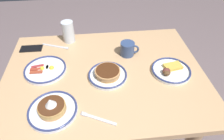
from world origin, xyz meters
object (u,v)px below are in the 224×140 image
object	(u,v)px
plate_near_main	(108,74)
fork_near	(56,46)
drinking_glass	(68,33)
fork_far	(98,119)
plate_center_pancakes	(52,109)
plate_far_side	(171,70)
plate_far_companion	(45,69)
cell_phone	(31,49)
coffee_mug	(128,49)

from	to	relation	value
plate_near_main	fork_near	size ratio (longest dim) A/B	1.17
drinking_glass	fork_far	bearing A→B (deg)	103.70
plate_center_pancakes	plate_far_side	world-z (taller)	plate_center_pancakes
fork_far	plate_center_pancakes	bearing A→B (deg)	-16.78
plate_far_companion	cell_phone	bearing A→B (deg)	-61.55
plate_far_side	plate_center_pancakes	bearing A→B (deg)	17.98
fork_near	fork_far	distance (m)	0.67
drinking_glass	plate_far_side	bearing A→B (deg)	146.72
plate_center_pancakes	plate_far_companion	world-z (taller)	plate_center_pancakes
plate_far_companion	fork_far	distance (m)	0.47
plate_far_side	cell_phone	bearing A→B (deg)	-20.76
plate_near_main	plate_far_side	size ratio (longest dim) A/B	0.97
drinking_glass	cell_phone	world-z (taller)	drinking_glass
plate_far_side	cell_phone	xyz separation A→B (m)	(0.86, -0.33, -0.01)
plate_center_pancakes	coffee_mug	size ratio (longest dim) A/B	1.97
plate_far_side	cell_phone	distance (m)	0.92
plate_far_companion	plate_far_side	distance (m)	0.74
coffee_mug	cell_phone	size ratio (longest dim) A/B	0.84
plate_far_companion	drinking_glass	distance (m)	0.34
plate_near_main	drinking_glass	bearing A→B (deg)	-59.22
plate_center_pancakes	coffee_mug	xyz separation A→B (m)	(-0.43, -0.41, 0.02)
plate_far_companion	plate_far_side	world-z (taller)	plate_far_side
drinking_glass	fork_near	xyz separation A→B (m)	(0.09, 0.06, -0.06)
drinking_glass	fork_near	distance (m)	0.13
plate_far_companion	drinking_glass	world-z (taller)	drinking_glass
fork_near	cell_phone	bearing A→B (deg)	3.28
drinking_glass	coffee_mug	bearing A→B (deg)	152.40
fork_far	fork_near	bearing A→B (deg)	-67.24
drinking_glass	fork_far	size ratio (longest dim) A/B	0.87
coffee_mug	plate_far_companion	bearing A→B (deg)	11.93
cell_phone	fork_far	xyz separation A→B (m)	(-0.42, 0.61, -0.00)
plate_center_pancakes	drinking_glass	xyz separation A→B (m)	(-0.05, -0.61, 0.05)
plate_far_side	fork_far	size ratio (longest dim) A/B	1.34
plate_center_pancakes	plate_far_companion	xyz separation A→B (m)	(0.08, -0.30, -0.01)
plate_near_main	drinking_glass	size ratio (longest dim) A/B	1.50
plate_near_main	cell_phone	world-z (taller)	plate_near_main
plate_far_side	fork_near	size ratio (longest dim) A/B	1.20
plate_near_main	drinking_glass	distance (m)	0.47
drinking_glass	cell_phone	bearing A→B (deg)	15.84
plate_far_side	drinking_glass	distance (m)	0.73
drinking_glass	fork_far	xyz separation A→B (m)	(-0.17, 0.68, -0.06)
plate_center_pancakes	plate_far_side	xyz separation A→B (m)	(-0.66, -0.21, -0.01)
plate_far_side	cell_phone	world-z (taller)	plate_far_side
plate_far_companion	coffee_mug	xyz separation A→B (m)	(-0.51, -0.11, 0.03)
plate_far_companion	plate_center_pancakes	bearing A→B (deg)	104.40
cell_phone	fork_near	world-z (taller)	cell_phone
plate_far_companion	plate_near_main	bearing A→B (deg)	166.32
plate_near_main	plate_center_pancakes	xyz separation A→B (m)	(0.29, 0.22, 0.00)
plate_far_side	fork_far	bearing A→B (deg)	32.04
fork_far	drinking_glass	bearing A→B (deg)	-76.30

